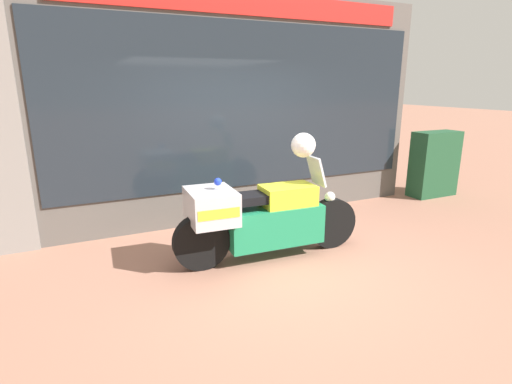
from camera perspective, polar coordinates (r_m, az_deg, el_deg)
ground_plane at (r=4.96m, az=4.11°, el=-10.17°), size 60.00×60.00×0.00m
shop_building at (r=6.19m, az=-7.97°, el=11.52°), size 6.96×0.55×3.46m
window_display at (r=6.65m, az=-2.03°, el=0.69°), size 5.75×0.30×1.90m
paramedic_motorcycle at (r=4.88m, az=0.53°, el=-3.59°), size 2.45×0.68×1.25m
utility_cabinet at (r=8.45m, az=24.10°, el=3.67°), size 0.94×0.41×1.25m
white_helmet at (r=4.93m, az=6.78°, el=6.66°), size 0.30×0.30×0.30m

